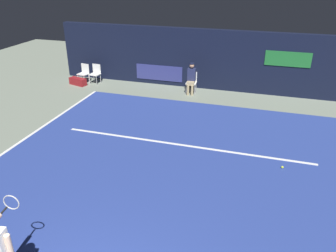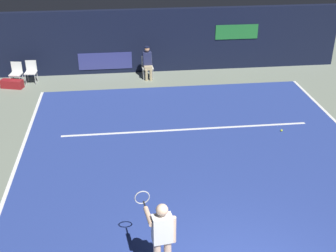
# 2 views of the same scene
# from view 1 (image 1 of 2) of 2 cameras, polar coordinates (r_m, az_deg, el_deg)

# --- Properties ---
(ground_plane) EXTENTS (29.57, 29.57, 0.00)m
(ground_plane) POSITION_cam_1_polar(r_m,az_deg,el_deg) (8.87, -0.78, -9.13)
(ground_plane) COLOR gray
(court_surface) EXTENTS (9.98, 11.19, 0.01)m
(court_surface) POSITION_cam_1_polar(r_m,az_deg,el_deg) (8.87, -0.78, -9.10)
(court_surface) COLOR navy
(court_surface) RESTS_ON ground
(line_sideline_right) EXTENTS (0.10, 11.19, 0.01)m
(line_sideline_right) POSITION_cam_1_polar(r_m,az_deg,el_deg) (11.19, -25.71, -3.96)
(line_sideline_right) COLOR white
(line_sideline_right) RESTS_ON court_surface
(line_service) EXTENTS (7.79, 0.10, 0.01)m
(line_service) POSITION_cam_1_polar(r_m,az_deg,el_deg) (10.47, 2.49, -3.23)
(line_service) COLOR white
(line_service) RESTS_ON court_surface
(back_wall) EXTENTS (14.66, 0.33, 2.60)m
(back_wall) POSITION_cam_1_polar(r_m,az_deg,el_deg) (15.15, 8.07, 10.91)
(back_wall) COLOR black
(back_wall) RESTS_ON ground
(line_judge_on_chair) EXTENTS (0.47, 0.55, 1.32)m
(line_judge_on_chair) POSITION_cam_1_polar(r_m,az_deg,el_deg) (14.60, 3.94, 8.05)
(line_judge_on_chair) COLOR white
(line_judge_on_chair) RESTS_ON ground
(courtside_chair_near) EXTENTS (0.50, 0.48, 0.88)m
(courtside_chair_near) POSITION_cam_1_polar(r_m,az_deg,el_deg) (16.50, -13.96, 8.75)
(courtside_chair_near) COLOR white
(courtside_chair_near) RESTS_ON ground
(courtside_chair_far) EXTENTS (0.47, 0.45, 0.88)m
(courtside_chair_far) POSITION_cam_1_polar(r_m,az_deg,el_deg) (16.33, -12.10, 8.77)
(courtside_chair_far) COLOR white
(courtside_chair_far) RESTS_ON ground
(tennis_ball) EXTENTS (0.07, 0.07, 0.07)m
(tennis_ball) POSITION_cam_1_polar(r_m,az_deg,el_deg) (9.83, 18.67, -6.57)
(tennis_ball) COLOR #CCE033
(tennis_ball) RESTS_ON court_surface
(equipment_bag) EXTENTS (0.90, 0.54, 0.32)m
(equipment_bag) POSITION_cam_1_polar(r_m,az_deg,el_deg) (16.36, -14.91, 7.25)
(equipment_bag) COLOR maroon
(equipment_bag) RESTS_ON ground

